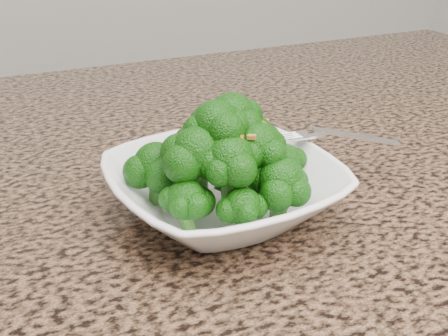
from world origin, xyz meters
name	(u,v)px	position (x,y,z in m)	size (l,w,h in m)	color
granite_counter	(190,196)	(0.00, 0.30, 0.89)	(1.64, 1.04, 0.03)	brown
bowl	(224,190)	(0.01, 0.23, 0.93)	(0.22, 0.22, 0.05)	white
broccoli_pile	(224,126)	(0.01, 0.23, 0.99)	(0.19, 0.19, 0.08)	#115109
garlic_topping	(224,82)	(0.01, 0.23, 1.03)	(0.11, 0.11, 0.01)	#C1802F
fork	(318,135)	(0.12, 0.24, 0.96)	(0.16, 0.03, 0.01)	silver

